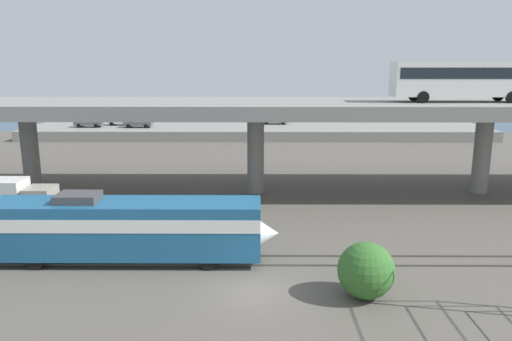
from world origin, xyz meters
TOP-DOWN VIEW (x-y plane):
  - ground_plane at (0.00, 0.00)m, footprint 260.00×260.00m
  - rail_strip_near at (0.00, 3.29)m, footprint 110.00×0.12m
  - rail_strip_far at (0.00, 4.71)m, footprint 110.00×0.12m
  - train_locomotive at (-6.75, 4.00)m, footprint 16.97×3.04m
  - highway_overpass at (0.00, 20.00)m, footprint 96.00×11.13m
  - transit_bus_on_overpass at (17.77, 19.25)m, footprint 12.00×2.68m
  - service_truck_west at (-18.84, 12.17)m, footprint 6.80×2.46m
  - pier_parking_lot at (0.00, 55.00)m, footprint 72.81×13.05m
  - parked_car_0 at (-18.81, 53.52)m, footprint 4.44×2.00m
  - parked_car_1 at (-26.72, 53.80)m, footprint 4.37×1.82m
  - parked_car_2 at (2.93, 57.95)m, footprint 4.46×1.96m
  - parked_car_3 at (-22.40, 56.43)m, footprint 4.09×1.95m
  - harbor_water at (0.00, 78.00)m, footprint 140.00×36.00m
  - shrub_right at (5.68, -0.56)m, footprint 2.88×2.88m

SIDE VIEW (x-z plane):
  - ground_plane at x=0.00m, z-range 0.00..0.00m
  - harbor_water at x=0.00m, z-range 0.00..0.01m
  - rail_strip_near at x=0.00m, z-range 0.00..0.12m
  - rail_strip_far at x=0.00m, z-range 0.00..0.12m
  - pier_parking_lot at x=0.00m, z-range 0.00..1.55m
  - shrub_right at x=5.68m, z-range 0.00..2.88m
  - service_truck_west at x=-18.84m, z-range 0.12..3.16m
  - train_locomotive at x=-6.75m, z-range 0.10..4.28m
  - parked_car_1 at x=-26.72m, z-range 1.57..3.07m
  - parked_car_3 at x=-22.40m, z-range 1.57..3.07m
  - parked_car_2 at x=2.93m, z-range 1.58..3.08m
  - parked_car_0 at x=-18.81m, z-range 1.58..3.08m
  - highway_overpass at x=0.00m, z-range 3.30..11.57m
  - transit_bus_on_overpass at x=17.77m, z-range 8.63..12.03m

